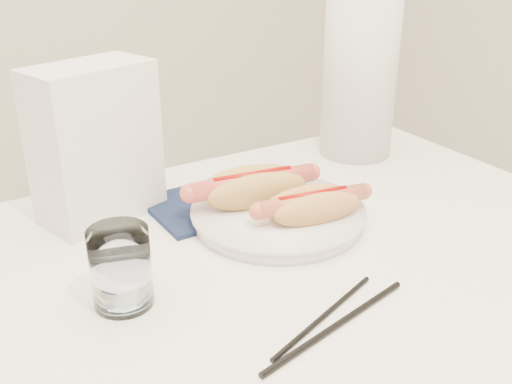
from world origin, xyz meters
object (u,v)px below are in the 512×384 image
paper_towel_roll (360,75)px  water_glass (121,268)px  hotdog_left (253,188)px  plate (278,217)px  table (234,326)px  hotdog_right (312,205)px  napkin_box (95,143)px

paper_towel_roll → water_glass: bearing=-155.5°
hotdog_left → plate: bearing=-58.8°
table → hotdog_right: 0.21m
table → napkin_box: size_ratio=5.22×
hotdog_right → napkin_box: (-0.24, 0.21, 0.07)m
hotdog_left → water_glass: size_ratio=2.06×
hotdog_right → paper_towel_roll: paper_towel_roll is taller
hotdog_left → paper_towel_roll: size_ratio=0.65×
table → plate: bearing=39.3°
hotdog_right → water_glass: bearing=-165.9°
napkin_box → paper_towel_roll: paper_towel_roll is taller
hotdog_left → hotdog_right: size_ratio=1.17×
table → water_glass: 0.17m
hotdog_left → paper_towel_roll: 0.35m
hotdog_left → paper_towel_roll: bearing=30.6°
water_glass → paper_towel_roll: size_ratio=0.32×
plate → napkin_box: size_ratio=1.08×
napkin_box → paper_towel_roll: 0.50m
napkin_box → water_glass: bearing=-120.2°
hotdog_right → napkin_box: 0.33m
plate → hotdog_left: (-0.02, 0.04, 0.04)m
hotdog_right → napkin_box: napkin_box is taller
plate → napkin_box: napkin_box is taller
hotdog_left → napkin_box: bearing=155.9°
plate → hotdog_right: bearing=-61.0°
table → water_glass: size_ratio=12.43×
plate → paper_towel_roll: paper_towel_roll is taller
table → paper_towel_roll: size_ratio=3.95×
napkin_box → paper_towel_roll: size_ratio=0.76×
water_glass → paper_towel_roll: (0.55, 0.25, 0.10)m
table → napkin_box: (-0.07, 0.27, 0.17)m
plate → water_glass: water_glass is taller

